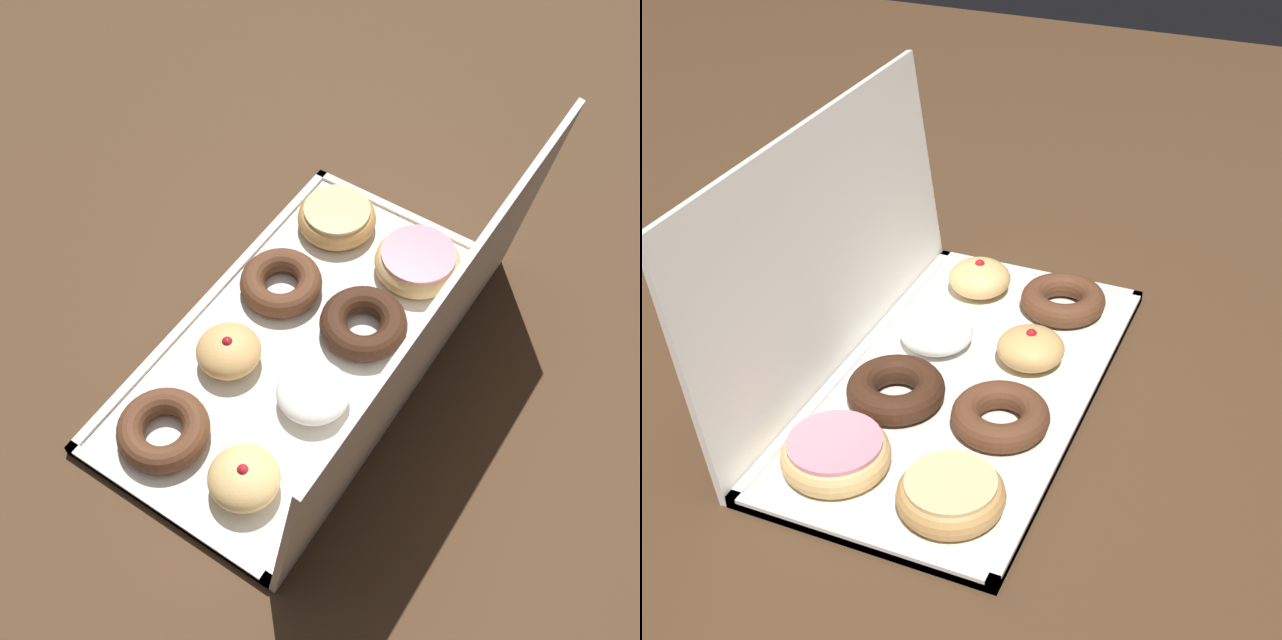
% 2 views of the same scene
% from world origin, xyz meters
% --- Properties ---
extents(ground_plane, '(3.00, 3.00, 0.00)m').
position_xyz_m(ground_plane, '(0.00, 0.00, 0.00)').
color(ground_plane, '#4C331E').
extents(donut_box, '(0.56, 0.30, 0.01)m').
position_xyz_m(donut_box, '(0.00, 0.00, 0.01)').
color(donut_box, silver).
rests_on(donut_box, ground).
extents(box_lid_open, '(0.56, 0.05, 0.31)m').
position_xyz_m(box_lid_open, '(0.00, 0.17, 0.15)').
color(box_lid_open, silver).
rests_on(box_lid_open, ground).
extents(glazed_ring_donut_0, '(0.11, 0.11, 0.04)m').
position_xyz_m(glazed_ring_donut_0, '(-0.20, -0.07, 0.03)').
color(glazed_ring_donut_0, tan).
rests_on(glazed_ring_donut_0, donut_box).
extents(chocolate_cake_ring_donut_1, '(0.11, 0.11, 0.03)m').
position_xyz_m(chocolate_cake_ring_donut_1, '(-0.06, -0.07, 0.03)').
color(chocolate_cake_ring_donut_1, '#59331E').
rests_on(chocolate_cake_ring_donut_1, donut_box).
extents(jelly_filled_donut_2, '(0.08, 0.08, 0.05)m').
position_xyz_m(jelly_filled_donut_2, '(0.07, -0.06, 0.03)').
color(jelly_filled_donut_2, tan).
rests_on(jelly_filled_donut_2, donut_box).
extents(chocolate_cake_ring_donut_3, '(0.11, 0.11, 0.03)m').
position_xyz_m(chocolate_cake_ring_donut_3, '(0.20, -0.06, 0.03)').
color(chocolate_cake_ring_donut_3, '#59331E').
rests_on(chocolate_cake_ring_donut_3, donut_box).
extents(pink_frosted_donut_4, '(0.12, 0.12, 0.04)m').
position_xyz_m(pink_frosted_donut_4, '(-0.19, 0.07, 0.03)').
color(pink_frosted_donut_4, '#E5B770').
rests_on(pink_frosted_donut_4, donut_box).
extents(chocolate_cake_ring_donut_5, '(0.12, 0.12, 0.04)m').
position_xyz_m(chocolate_cake_ring_donut_5, '(-0.06, 0.06, 0.03)').
color(chocolate_cake_ring_donut_5, '#381E11').
rests_on(chocolate_cake_ring_donut_5, donut_box).
extents(powdered_filled_donut_6, '(0.09, 0.09, 0.04)m').
position_xyz_m(powdered_filled_donut_6, '(0.06, 0.06, 0.03)').
color(powdered_filled_donut_6, white).
rests_on(powdered_filled_donut_6, donut_box).
extents(jelly_filled_donut_7, '(0.08, 0.08, 0.05)m').
position_xyz_m(jelly_filled_donut_7, '(0.20, 0.06, 0.03)').
color(jelly_filled_donut_7, '#E5B770').
rests_on(jelly_filled_donut_7, donut_box).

